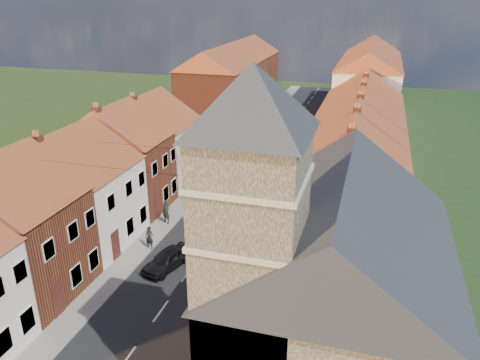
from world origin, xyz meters
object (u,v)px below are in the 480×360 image
(car_near, at_px, (168,259))
(car_far, at_px, (266,139))
(pedestrian_right, at_px, (254,262))
(pedestrian_left_b, at_px, (166,212))
(church, at_px, (326,276))
(car_mid, at_px, (210,182))
(lamppost, at_px, (189,166))
(car_distant, at_px, (282,116))
(pedestrian_left, at_px, (149,238))

(car_near, distance_m, car_far, 28.06)
(pedestrian_right, relative_size, pedestrian_left_b, 0.93)
(church, bearing_deg, car_near, 147.23)
(car_mid, relative_size, pedestrian_left_b, 2.54)
(lamppost, bearing_deg, car_far, 82.83)
(church, xyz_separation_m, pedestrian_right, (-5.17, 7.71, -4.88))
(car_far, height_order, car_distant, car_distant)
(car_near, distance_m, pedestrian_left, 2.86)
(car_mid, relative_size, car_far, 1.21)
(church, height_order, pedestrian_right, church)
(car_near, relative_size, car_mid, 0.81)
(church, bearing_deg, lamppost, 128.30)
(car_near, bearing_deg, car_far, 107.74)
(lamppost, relative_size, car_distant, 1.39)
(church, bearing_deg, pedestrian_left_b, 136.93)
(car_near, height_order, pedestrian_left, pedestrian_left)
(car_distant, bearing_deg, car_far, -83.51)
(lamppost, height_order, car_near, lamppost)
(church, bearing_deg, car_mid, 122.14)
(lamppost, height_order, car_far, lamppost)
(car_distant, distance_m, pedestrian_left_b, 34.08)
(church, height_order, lamppost, church)
(car_near, xyz_separation_m, pedestrian_right, (5.69, 0.72, 0.33))
(lamppost, height_order, car_mid, lamppost)
(lamppost, height_order, pedestrian_right, lamppost)
(pedestrian_left, bearing_deg, car_mid, 89.74)
(church, distance_m, pedestrian_left, 16.49)
(car_distant, distance_m, pedestrian_left, 37.92)
(lamppost, distance_m, pedestrian_left_b, 4.72)
(pedestrian_left_b, bearing_deg, car_distant, 106.16)
(pedestrian_left, relative_size, pedestrian_right, 0.96)
(car_mid, height_order, pedestrian_left, pedestrian_left)
(church, distance_m, pedestrian_left_b, 19.17)
(car_far, bearing_deg, car_mid, -83.02)
(church, distance_m, pedestrian_right, 10.49)
(pedestrian_left, bearing_deg, car_near, -37.06)
(church, distance_m, car_mid, 24.15)
(church, distance_m, car_far, 37.08)
(lamppost, xyz_separation_m, pedestrian_left_b, (-0.39, -4.00, -2.47))
(lamppost, relative_size, car_near, 1.53)
(car_near, relative_size, pedestrian_left_b, 2.07)
(church, height_order, car_distant, church)
(church, distance_m, lamppost, 21.38)
(car_near, bearing_deg, car_distant, 108.37)
(lamppost, bearing_deg, car_near, -76.57)
(car_distant, bearing_deg, lamppost, -89.24)
(car_mid, distance_m, pedestrian_right, 14.33)
(car_mid, bearing_deg, pedestrian_left, -92.97)
(car_near, bearing_deg, pedestrian_right, 24.97)
(pedestrian_right, bearing_deg, car_mid, -71.04)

